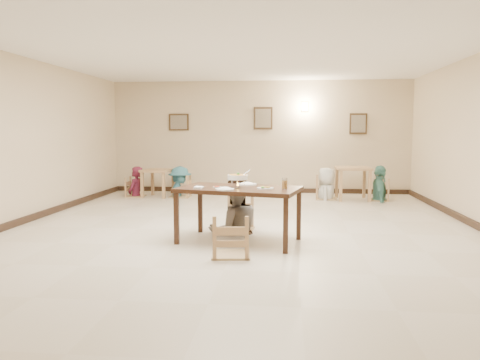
# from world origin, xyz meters

# --- Properties ---
(floor) EXTENTS (10.00, 10.00, 0.00)m
(floor) POSITION_xyz_m (0.00, 0.00, 0.00)
(floor) COLOR beige
(floor) RESTS_ON ground
(ceiling) EXTENTS (10.00, 10.00, 0.00)m
(ceiling) POSITION_xyz_m (0.00, 0.00, 3.00)
(ceiling) COLOR white
(ceiling) RESTS_ON wall_back
(wall_back) EXTENTS (10.00, 0.00, 10.00)m
(wall_back) POSITION_xyz_m (0.00, 5.00, 1.50)
(wall_back) COLOR beige
(wall_back) RESTS_ON floor
(wall_front) EXTENTS (10.00, 0.00, 10.00)m
(wall_front) POSITION_xyz_m (0.00, -5.00, 1.50)
(wall_front) COLOR beige
(wall_front) RESTS_ON floor
(wall_left) EXTENTS (0.00, 10.00, 10.00)m
(wall_left) POSITION_xyz_m (-4.00, 0.00, 1.50)
(wall_left) COLOR beige
(wall_left) RESTS_ON floor
(baseboard_back) EXTENTS (8.00, 0.06, 0.12)m
(baseboard_back) POSITION_xyz_m (0.00, 4.97, 0.06)
(baseboard_back) COLOR black
(baseboard_back) RESTS_ON floor
(baseboard_left) EXTENTS (0.06, 10.00, 0.12)m
(baseboard_left) POSITION_xyz_m (-3.97, 0.00, 0.06)
(baseboard_left) COLOR black
(baseboard_left) RESTS_ON floor
(picture_a) EXTENTS (0.55, 0.04, 0.45)m
(picture_a) POSITION_xyz_m (-2.20, 4.96, 1.90)
(picture_a) COLOR #372615
(picture_a) RESTS_ON wall_back
(picture_b) EXTENTS (0.50, 0.04, 0.60)m
(picture_b) POSITION_xyz_m (0.10, 4.96, 2.00)
(picture_b) COLOR #372615
(picture_b) RESTS_ON wall_back
(picture_c) EXTENTS (0.45, 0.04, 0.55)m
(picture_c) POSITION_xyz_m (2.60, 4.96, 1.85)
(picture_c) COLOR #372615
(picture_c) RESTS_ON wall_back
(wall_sconce) EXTENTS (0.16, 0.05, 0.22)m
(wall_sconce) POSITION_xyz_m (1.20, 4.96, 2.30)
(wall_sconce) COLOR #FFD88C
(wall_sconce) RESTS_ON wall_back
(main_table) EXTENTS (1.94, 1.36, 0.83)m
(main_table) POSITION_xyz_m (0.03, -0.76, 0.74)
(main_table) COLOR #371E11
(main_table) RESTS_ON floor
(chair_far) EXTENTS (0.49, 0.49, 1.05)m
(chair_far) POSITION_xyz_m (-0.06, 0.05, 0.52)
(chair_far) COLOR tan
(chair_far) RESTS_ON floor
(chair_near) EXTENTS (0.50, 0.50, 1.07)m
(chair_near) POSITION_xyz_m (0.01, -1.56, 0.53)
(chair_near) COLOR tan
(chair_near) RESTS_ON floor
(main_diner) EXTENTS (1.05, 0.93, 1.80)m
(main_diner) POSITION_xyz_m (-0.10, -0.08, 0.90)
(main_diner) COLOR gray
(main_diner) RESTS_ON floor
(curry_warmer) EXTENTS (0.33, 0.30, 0.27)m
(curry_warmer) POSITION_xyz_m (0.02, -0.81, 0.98)
(curry_warmer) COLOR silver
(curry_warmer) RESTS_ON main_table
(rice_plate_far) EXTENTS (0.31, 0.31, 0.07)m
(rice_plate_far) POSITION_xyz_m (0.13, -0.46, 0.84)
(rice_plate_far) COLOR white
(rice_plate_far) RESTS_ON main_table
(rice_plate_near) EXTENTS (0.27, 0.27, 0.06)m
(rice_plate_near) POSITION_xyz_m (-0.14, -1.09, 0.84)
(rice_plate_near) COLOR white
(rice_plate_near) RESTS_ON main_table
(fried_plate) EXTENTS (0.25, 0.25, 0.05)m
(fried_plate) POSITION_xyz_m (0.43, -0.93, 0.84)
(fried_plate) COLOR white
(fried_plate) RESTS_ON main_table
(chili_dish) EXTENTS (0.11, 0.11, 0.02)m
(chili_dish) POSITION_xyz_m (-0.29, -0.84, 0.84)
(chili_dish) COLOR white
(chili_dish) RESTS_ON main_table
(napkin_cutlery) EXTENTS (0.16, 0.23, 0.03)m
(napkin_cutlery) POSITION_xyz_m (-0.54, -0.94, 0.84)
(napkin_cutlery) COLOR white
(napkin_cutlery) RESTS_ON main_table
(drink_glass) EXTENTS (0.08, 0.08, 0.16)m
(drink_glass) POSITION_xyz_m (0.71, -0.86, 0.90)
(drink_glass) COLOR white
(drink_glass) RESTS_ON main_table
(bg_table_left) EXTENTS (0.81, 0.81, 0.70)m
(bg_table_left) POSITION_xyz_m (-2.50, 3.85, 0.57)
(bg_table_left) COLOR tan
(bg_table_left) RESTS_ON floor
(bg_table_right) EXTENTS (0.82, 0.82, 0.79)m
(bg_table_right) POSITION_xyz_m (2.34, 3.83, 0.66)
(bg_table_right) COLOR tan
(bg_table_right) RESTS_ON floor
(bg_chair_ll) EXTENTS (0.44, 0.44, 0.94)m
(bg_chair_ll) POSITION_xyz_m (-3.07, 3.82, 0.47)
(bg_chair_ll) COLOR tan
(bg_chair_ll) RESTS_ON floor
(bg_chair_lr) EXTENTS (0.50, 0.50, 1.06)m
(bg_chair_lr) POSITION_xyz_m (-1.93, 3.84, 0.53)
(bg_chair_lr) COLOR tan
(bg_chair_lr) RESTS_ON floor
(bg_chair_rl) EXTENTS (0.50, 0.50, 1.07)m
(bg_chair_rl) POSITION_xyz_m (1.71, 3.86, 0.53)
(bg_chair_rl) COLOR tan
(bg_chair_rl) RESTS_ON floor
(bg_chair_rr) EXTENTS (0.45, 0.45, 0.96)m
(bg_chair_rr) POSITION_xyz_m (2.97, 3.77, 0.48)
(bg_chair_rr) COLOR tan
(bg_chair_rr) RESTS_ON floor
(bg_diner_a) EXTENTS (0.45, 0.61, 1.54)m
(bg_diner_a) POSITION_xyz_m (-3.07, 3.82, 0.77)
(bg_diner_a) COLOR maroon
(bg_diner_a) RESTS_ON floor
(bg_diner_b) EXTENTS (0.69, 1.07, 1.56)m
(bg_diner_b) POSITION_xyz_m (-1.93, 3.84, 0.78)
(bg_diner_b) COLOR teal
(bg_diner_b) RESTS_ON floor
(bg_diner_c) EXTENTS (0.60, 0.82, 1.54)m
(bg_diner_c) POSITION_xyz_m (1.71, 3.86, 0.77)
(bg_diner_c) COLOR silver
(bg_diner_c) RESTS_ON floor
(bg_diner_d) EXTENTS (0.46, 1.01, 1.69)m
(bg_diner_d) POSITION_xyz_m (2.97, 3.77, 0.84)
(bg_diner_d) COLOR #529786
(bg_diner_d) RESTS_ON floor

